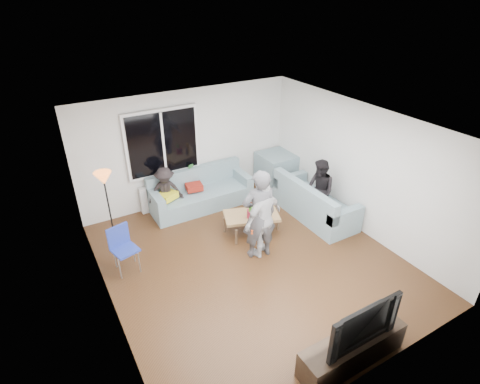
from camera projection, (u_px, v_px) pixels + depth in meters
floor at (251, 262)px, 7.11m from camera, size 5.00×5.50×0.04m
ceiling at (254, 126)px, 5.83m from camera, size 5.00×5.50×0.04m
wall_back at (188, 147)px, 8.57m from camera, size 5.00×0.04×2.60m
wall_front at (380, 305)px, 4.37m from camera, size 5.00×0.04×2.60m
wall_left at (101, 245)px, 5.36m from camera, size 0.04×5.50×2.60m
wall_right at (360, 169)px, 7.58m from camera, size 0.04×5.50×2.60m
window_frame at (163, 143)px, 8.12m from camera, size 1.62×0.06×1.47m
window_glass at (163, 143)px, 8.09m from camera, size 1.50×0.02×1.35m
window_mullion at (163, 143)px, 8.08m from camera, size 0.05×0.03×1.35m
radiator at (168, 194)px, 8.69m from camera, size 1.30×0.12×0.62m
potted_plant at (190, 170)px, 8.67m from camera, size 0.23×0.21×0.35m
vase at (149, 184)px, 8.29m from camera, size 0.20×0.20×0.17m
sofa_back_section at (201, 190)px, 8.63m from camera, size 2.30×0.85×0.85m
sofa_right_section at (315, 199)px, 8.27m from camera, size 2.00×0.85×0.85m
sofa_corner at (277, 170)px, 9.55m from camera, size 0.85×0.85×0.85m
cushion_yellow at (167, 196)px, 8.22m from camera, size 0.48×0.45×0.14m
cushion_red at (194, 187)px, 8.57m from camera, size 0.40×0.35×0.13m
coffee_table at (251, 223)px, 7.86m from camera, size 1.24×0.94×0.40m
pitcher at (251, 214)px, 7.63m from camera, size 0.17×0.17×0.17m
side_chair at (125, 250)px, 6.67m from camera, size 0.49×0.49×0.86m
floor_lamp at (109, 210)px, 7.19m from camera, size 0.32×0.32×1.56m
player_left at (259, 215)px, 6.85m from camera, size 0.72×0.55×1.76m
player_right at (263, 218)px, 6.94m from camera, size 0.98×0.63×1.56m
spectator_right at (320, 191)px, 8.07m from camera, size 0.58×0.71×1.36m
spectator_back at (166, 192)px, 8.22m from camera, size 0.83×0.62×1.15m
tv_console at (352, 350)px, 5.12m from camera, size 1.60×0.40×0.44m
television at (358, 321)px, 4.85m from camera, size 1.14×0.15×0.66m
bottle_e at (262, 204)px, 7.92m from camera, size 0.07×0.07×0.22m
bottle_d at (260, 208)px, 7.74m from camera, size 0.07×0.07×0.27m
bottle_c at (252, 207)px, 7.83m from camera, size 0.07×0.07×0.21m
bottle_b at (250, 213)px, 7.58m from camera, size 0.08×0.08×0.26m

